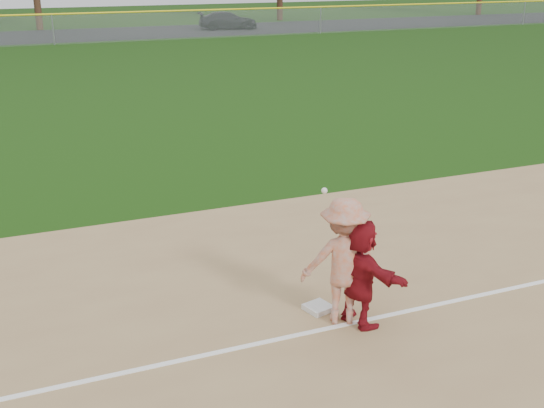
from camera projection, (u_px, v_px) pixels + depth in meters
name	position (u px, v px, depth m)	size (l,w,h in m)	color
ground	(307.00, 307.00, 11.21)	(160.00, 160.00, 0.00)	#173A0B
foul_line	(329.00, 328.00, 10.50)	(60.00, 0.10, 0.01)	white
parking_asphalt	(46.00, 36.00, 51.23)	(120.00, 10.00, 0.01)	black
first_base	(318.00, 308.00, 11.04)	(0.39, 0.39, 0.09)	silver
base_runner	(361.00, 273.00, 10.38)	(1.60, 0.51, 1.72)	maroon
car_right	(228.00, 20.00, 56.10)	(1.97, 4.84, 1.40)	black
first_base_play	(344.00, 261.00, 10.41)	(1.51, 1.23, 2.14)	#A2A2A5
outfield_fence	(51.00, 15.00, 45.35)	(110.00, 0.12, 110.00)	#999EA0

